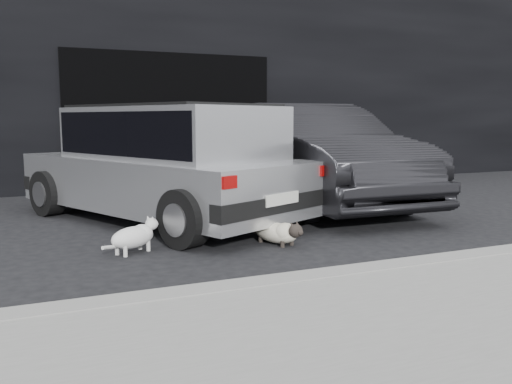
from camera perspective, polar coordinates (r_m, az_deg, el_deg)
name	(u,v)px	position (r m, az deg, el deg)	size (l,w,h in m)	color
ground	(177,231)	(6.66, -8.33, -4.12)	(80.00, 80.00, 0.00)	black
building_facade	(147,67)	(12.64, -11.38, 12.77)	(34.00, 4.00, 5.00)	black
garage_opening	(171,122)	(10.63, -8.90, 7.33)	(4.00, 0.10, 2.60)	black
curb	(372,273)	(4.75, 12.14, -8.32)	(18.00, 0.25, 0.12)	gray
sidewalk	(482,322)	(3.89, 22.69, -12.47)	(18.00, 2.20, 0.11)	gray
silver_hatchback	(167,158)	(7.29, -9.35, 3.54)	(3.43, 4.56, 1.54)	silver
second_car	(310,154)	(8.63, 5.73, 3.98)	(1.69, 4.85, 1.60)	black
cat_siamese	(279,233)	(5.89, 2.47, -4.29)	(0.46, 0.79, 0.29)	beige
cat_white	(135,236)	(5.68, -12.59, -4.52)	(0.66, 0.49, 0.35)	white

